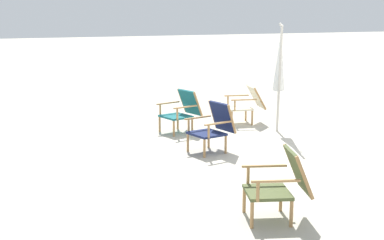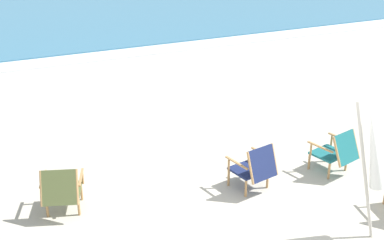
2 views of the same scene
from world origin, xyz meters
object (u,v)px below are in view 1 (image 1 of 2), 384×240
umbrella_furled_white (280,62)px  beach_chair_front_left (214,126)px  beach_chair_front_right (182,110)px  beach_chair_mid_center (247,103)px  beach_chair_back_right (281,182)px

umbrella_furled_white → beach_chair_front_left: bearing=114.4°
beach_chair_front_right → beach_chair_mid_center: size_ratio=0.96×
beach_chair_front_left → beach_chair_front_right: bearing=-1.9°
beach_chair_front_left → beach_chair_back_right: beach_chair_front_left is taller
beach_chair_front_right → beach_chair_back_right: bearing=172.5°
beach_chair_mid_center → beach_chair_front_right: bearing=99.3°
beach_chair_front_right → beach_chair_mid_center: bearing=-80.7°
beach_chair_front_right → beach_chair_mid_center: beach_chair_front_right is taller
beach_chair_mid_center → umbrella_furled_white: umbrella_furled_white is taller
beach_chair_back_right → beach_chair_front_right: bearing=-7.5°
beach_chair_back_right → umbrella_furled_white: 4.48m
beach_chair_mid_center → umbrella_furled_white: 1.41m
umbrella_furled_white → beach_chair_mid_center: bearing=6.2°
beach_chair_front_left → umbrella_furled_white: 2.10m
beach_chair_front_left → beach_chair_mid_center: size_ratio=0.95×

